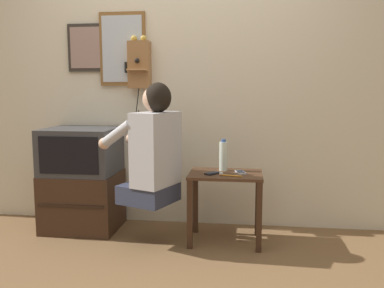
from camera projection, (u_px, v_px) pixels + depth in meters
ground_plane at (155, 270)px, 2.69m from camera, size 14.00×14.00×0.00m
wall_back at (179, 79)px, 3.51m from camera, size 6.80×0.05×2.55m
side_table at (225, 188)px, 3.14m from camera, size 0.56×0.41×0.55m
person at (153, 149)px, 3.02m from camera, size 0.61×0.54×0.90m
tv_stand at (83, 201)px, 3.46m from camera, size 0.61×0.50×0.48m
television at (81, 151)px, 3.41m from camera, size 0.59×0.51×0.38m
wall_phone_antique at (139, 64)px, 3.46m from camera, size 0.23×0.19×0.82m
framed_picture at (88, 48)px, 3.54m from camera, size 0.36×0.03×0.41m
wall_mirror at (123, 49)px, 3.50m from camera, size 0.40×0.04×0.62m
cell_phone_held at (212, 173)px, 3.08m from camera, size 0.12×0.13×0.01m
cell_phone_spare at (240, 172)px, 3.13m from camera, size 0.10×0.14×0.01m
water_bottle at (223, 156)px, 3.20m from camera, size 0.06×0.06×0.25m
toothbrush at (229, 175)px, 3.01m from camera, size 0.17×0.05×0.02m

